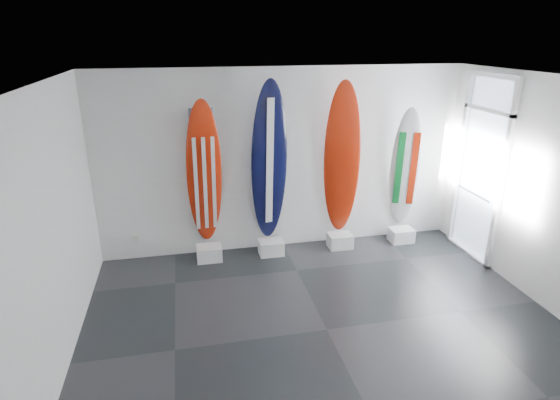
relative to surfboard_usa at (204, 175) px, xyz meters
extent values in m
plane|color=black|center=(1.30, -2.28, -1.42)|extent=(6.00, 6.00, 0.00)
plane|color=white|center=(1.30, -2.28, 1.58)|extent=(6.00, 6.00, 0.00)
plane|color=white|center=(1.30, 0.22, 0.08)|extent=(6.00, 0.00, 6.00)
plane|color=white|center=(1.30, -4.78, 0.08)|extent=(6.00, 0.00, 6.00)
plane|color=white|center=(-1.70, -2.28, 0.08)|extent=(0.00, 5.00, 5.00)
plane|color=white|center=(4.30, -2.28, 0.08)|extent=(0.00, 5.00, 5.00)
cube|color=white|center=(0.00, -0.10, -1.30)|extent=(0.40, 0.30, 0.24)
ellipsoid|color=#9C1C08|center=(0.00, 0.00, 0.00)|extent=(0.56, 0.47, 2.38)
cube|color=white|center=(1.02, -0.10, -1.30)|extent=(0.40, 0.30, 0.24)
ellipsoid|color=black|center=(1.02, 0.00, 0.13)|extent=(0.62, 0.34, 2.62)
cube|color=white|center=(2.23, -0.10, -1.30)|extent=(0.40, 0.30, 0.24)
ellipsoid|color=#9C1C08|center=(2.23, 0.00, 0.11)|extent=(0.65, 0.47, 2.58)
cube|color=white|center=(3.36, -0.10, -1.30)|extent=(0.40, 0.30, 0.24)
ellipsoid|color=silver|center=(3.36, 0.00, -0.12)|extent=(0.59, 0.53, 2.14)
cube|color=silver|center=(-1.15, 0.20, -1.07)|extent=(0.09, 0.02, 0.13)
camera|label=1|loc=(-0.27, -6.81, 2.05)|focal=29.21mm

